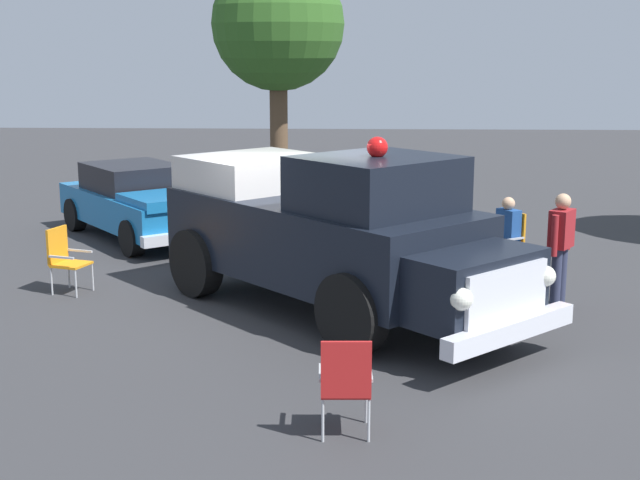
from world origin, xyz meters
The scene contains 9 objects.
ground_plane centered at (0.00, 0.00, 0.00)m, with size 60.00×60.00×0.00m, color #333335.
vintage_fire_truck centered at (-0.66, 0.47, 1.20)m, with size 5.65×5.82×2.59m.
classic_hot_rod centered at (3.30, -4.48, 0.75)m, with size 4.14×4.57×1.46m.
lawn_chair_near_truck centered at (-3.61, -2.01, 0.59)m, with size 0.68×0.68×1.02m.
lawn_chair_by_car centered at (3.50, -0.40, 0.59)m, with size 0.62×0.62×1.02m.
lawn_chair_spare centered at (-0.93, 4.67, 0.59)m, with size 0.53×0.52×1.02m.
spectator_seated centered at (-3.50, -1.94, 0.70)m, with size 0.65×0.61×1.29m.
spectator_standing centered at (-4.00, 0.02, 0.96)m, with size 0.45×0.59×1.68m.
oak_tree_left centered at (1.28, -13.15, 4.41)m, with size 3.83×3.83×6.37m.
Camera 1 is at (-1.01, 12.56, 3.67)m, focal length 48.97 mm.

